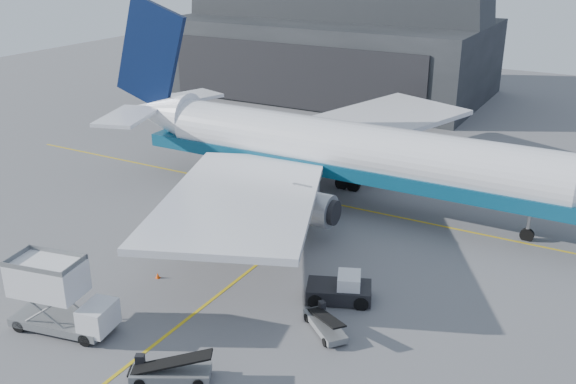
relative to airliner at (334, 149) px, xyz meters
The scene contains 9 objects.
ground 21.37m from the airliner, 88.49° to the right, with size 200.00×200.00×0.00m, color #565659.
taxi_lines 9.63m from the airliner, 86.12° to the right, with size 80.00×42.12×0.02m.
hangar 49.36m from the airliner, 115.87° to the left, with size 50.00×28.30×28.00m.
airliner is the anchor object (origin of this frame).
catering_truck 29.74m from the airliner, 101.60° to the right, with size 7.39×3.88×4.83m.
pushback_tug 19.25m from the airliner, 62.75° to the right, with size 5.18×4.08×2.11m.
belt_loader_a 30.28m from the airliner, 82.98° to the right, with size 4.83×3.61×1.88m.
belt_loader_b 23.24m from the airliner, 65.78° to the right, with size 4.09×3.74×1.69m.
traffic_cone 21.76m from the airliner, 103.44° to the right, with size 0.31×0.31×0.45m.
Camera 1 is at (24.20, -32.58, 24.01)m, focal length 40.00 mm.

